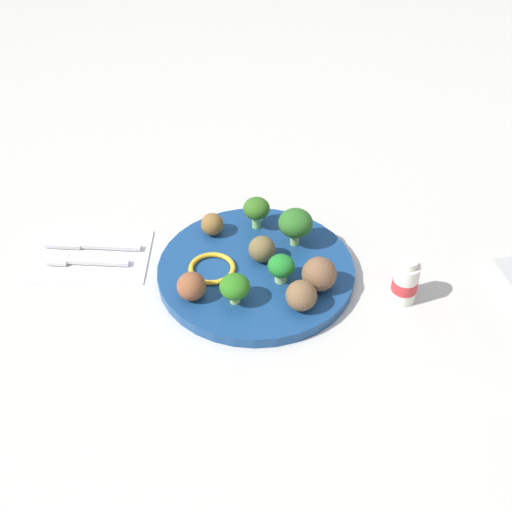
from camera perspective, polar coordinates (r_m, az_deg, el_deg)
ground_plane at (r=0.97m, az=-0.00°, el=-1.62°), size 4.00×4.00×0.00m
plate at (r=0.96m, az=-0.00°, el=-1.27°), size 0.28×0.28×0.02m
broccoli_floret_mid_left at (r=0.89m, az=-1.81°, el=-2.64°), size 0.04×0.04×0.04m
broccoli_floret_near_rim at (r=0.92m, az=2.14°, el=-0.92°), size 0.04×0.04×0.04m
broccoli_floret_front_right at (r=0.97m, az=3.36°, el=2.76°), size 0.05×0.05×0.06m
broccoli_floret_far_rim at (r=1.01m, az=0.32°, el=3.97°), size 0.04×0.04×0.05m
meatball_mid_right at (r=0.96m, az=0.50°, el=0.59°), size 0.04×0.04×0.04m
meatball_near_rim at (r=1.01m, az=-3.71°, el=2.69°), size 0.03×0.03×0.03m
meatball_far_rim at (r=0.91m, az=5.36°, el=-1.54°), size 0.05×0.05×0.05m
meatball_front_right at (r=0.90m, az=-5.48°, el=-2.56°), size 0.04×0.04×0.04m
meatball_back_right at (r=0.88m, az=3.84°, el=-3.36°), size 0.04×0.04×0.04m
pepper_ring_back_left at (r=0.95m, az=-3.74°, el=-1.05°), size 0.09×0.09×0.01m
napkin at (r=1.02m, az=-13.76°, el=0.04°), size 0.17×0.12×0.01m
fork at (r=1.01m, az=-14.42°, el=-0.39°), size 0.12×0.02×0.01m
knife at (r=1.04m, az=-13.99°, el=0.91°), size 0.15×0.03×0.01m
yogurt_bottle at (r=0.93m, az=12.49°, el=-2.16°), size 0.04×0.04×0.07m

